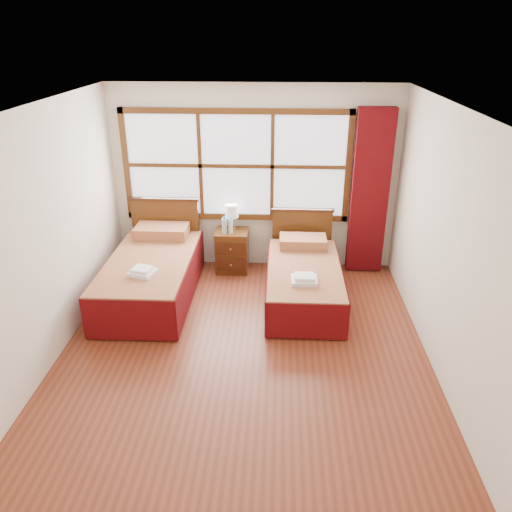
{
  "coord_description": "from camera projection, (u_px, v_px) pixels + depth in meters",
  "views": [
    {
      "loc": [
        0.36,
        -4.56,
        3.24
      ],
      "look_at": [
        0.1,
        0.7,
        0.83
      ],
      "focal_mm": 35.0,
      "sensor_mm": 36.0,
      "label": 1
    }
  ],
  "objects": [
    {
      "name": "floor",
      "position": [
        244.0,
        350.0,
        5.51
      ],
      "size": [
        4.5,
        4.5,
        0.0
      ],
      "primitive_type": "plane",
      "color": "brown",
      "rests_on": "ground"
    },
    {
      "name": "bottle_far",
      "position": [
        231.0,
        226.0,
        6.98
      ],
      "size": [
        0.06,
        0.06,
        0.23
      ],
      "color": "silver",
      "rests_on": "nightstand"
    },
    {
      "name": "ceiling",
      "position": [
        241.0,
        107.0,
        4.43
      ],
      "size": [
        4.5,
        4.5,
        0.0
      ],
      "primitive_type": "plane",
      "rotation": [
        3.14,
        0.0,
        0.0
      ],
      "color": "white",
      "rests_on": "wall_back"
    },
    {
      "name": "wall_left",
      "position": [
        46.0,
        238.0,
        5.06
      ],
      "size": [
        0.0,
        4.5,
        4.5
      ],
      "primitive_type": "plane",
      "rotation": [
        1.57,
        0.0,
        1.57
      ],
      "color": "silver",
      "rests_on": "floor"
    },
    {
      "name": "towels_right",
      "position": [
        304.0,
        279.0,
        5.92
      ],
      "size": [
        0.31,
        0.28,
        0.09
      ],
      "rotation": [
        0.0,
        0.0,
        0.03
      ],
      "color": "white",
      "rests_on": "bed_right"
    },
    {
      "name": "nightstand",
      "position": [
        232.0,
        251.0,
        7.21
      ],
      "size": [
        0.46,
        0.45,
        0.61
      ],
      "color": "#4E2C11",
      "rests_on": "floor"
    },
    {
      "name": "bottle_near",
      "position": [
        224.0,
        226.0,
        6.98
      ],
      "size": [
        0.07,
        0.07,
        0.25
      ],
      "color": "silver",
      "rests_on": "nightstand"
    },
    {
      "name": "wall_right",
      "position": [
        446.0,
        246.0,
        4.88
      ],
      "size": [
        0.0,
        4.5,
        4.5
      ],
      "primitive_type": "plane",
      "rotation": [
        1.57,
        0.0,
        -1.57
      ],
      "color": "silver",
      "rests_on": "floor"
    },
    {
      "name": "lamp",
      "position": [
        232.0,
        212.0,
        7.06
      ],
      "size": [
        0.19,
        0.19,
        0.36
      ],
      "color": "gold",
      "rests_on": "nightstand"
    },
    {
      "name": "bed_left",
      "position": [
        152.0,
        273.0,
        6.52
      ],
      "size": [
        1.07,
        2.09,
        1.04
      ],
      "color": "#3B1B0C",
      "rests_on": "floor"
    },
    {
      "name": "towels_left",
      "position": [
        142.0,
        272.0,
        5.95
      ],
      "size": [
        0.35,
        0.32,
        0.09
      ],
      "rotation": [
        0.0,
        0.0,
        -0.27
      ],
      "color": "white",
      "rests_on": "bed_left"
    },
    {
      "name": "window",
      "position": [
        236.0,
        166.0,
        6.91
      ],
      "size": [
        3.16,
        0.06,
        1.56
      ],
      "color": "white",
      "rests_on": "wall_back"
    },
    {
      "name": "wall_back",
      "position": [
        254.0,
        179.0,
        7.01
      ],
      "size": [
        4.0,
        0.0,
        4.0
      ],
      "primitive_type": "plane",
      "rotation": [
        1.57,
        0.0,
        0.0
      ],
      "color": "silver",
      "rests_on": "floor"
    },
    {
      "name": "curtain",
      "position": [
        370.0,
        193.0,
        6.87
      ],
      "size": [
        0.5,
        0.16,
        2.3
      ],
      "primitive_type": "cube",
      "color": "#5A090D",
      "rests_on": "wall_back"
    },
    {
      "name": "bed_right",
      "position": [
        304.0,
        279.0,
        6.45
      ],
      "size": [
        0.95,
        1.97,
        0.91
      ],
      "color": "#3B1B0C",
      "rests_on": "floor"
    }
  ]
}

